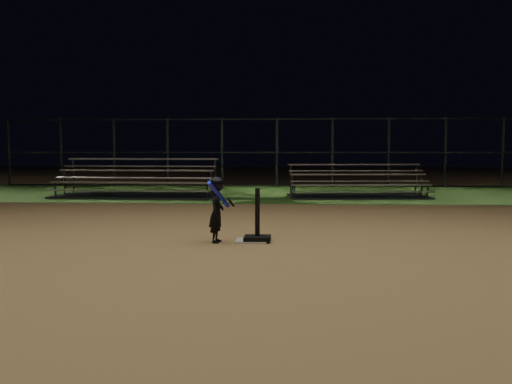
% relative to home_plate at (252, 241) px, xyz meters
% --- Properties ---
extents(ground, '(80.00, 80.00, 0.00)m').
position_rel_home_plate_xyz_m(ground, '(0.00, 0.00, -0.01)').
color(ground, '#A8814C').
rests_on(ground, ground).
extents(grass_strip, '(60.00, 8.00, 0.01)m').
position_rel_home_plate_xyz_m(grass_strip, '(0.00, 10.00, -0.01)').
color(grass_strip, '#2C551B').
rests_on(grass_strip, ground).
extents(home_plate, '(0.45, 0.45, 0.02)m').
position_rel_home_plate_xyz_m(home_plate, '(0.00, 0.00, 0.00)').
color(home_plate, beige).
rests_on(home_plate, ground).
extents(batting_tee, '(0.38, 0.38, 0.75)m').
position_rel_home_plate_xyz_m(batting_tee, '(0.08, -0.02, 0.15)').
color(batting_tee, black).
rests_on(batting_tee, home_plate).
extents(child_batter, '(0.38, 0.58, 0.95)m').
position_rel_home_plate_xyz_m(child_batter, '(-0.49, -0.12, 0.50)').
color(child_batter, black).
rests_on(child_batter, ground).
extents(bleacher_left, '(4.55, 2.37, 1.09)m').
position_rel_home_plate_xyz_m(bleacher_left, '(-3.84, 8.03, 0.21)').
color(bleacher_left, silver).
rests_on(bleacher_left, ground).
extents(bleacher_right, '(3.99, 2.25, 0.93)m').
position_rel_home_plate_xyz_m(bleacher_right, '(2.40, 8.24, 0.18)').
color(bleacher_right, silver).
rests_on(bleacher_right, ground).
extents(backstop_fence, '(20.08, 0.08, 2.50)m').
position_rel_home_plate_xyz_m(backstop_fence, '(0.00, 13.00, 1.24)').
color(backstop_fence, '#38383D').
rests_on(backstop_fence, ground).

